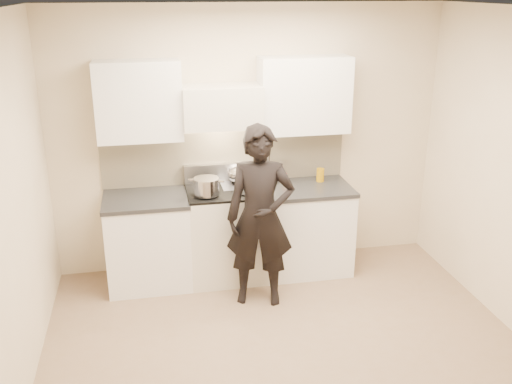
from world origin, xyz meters
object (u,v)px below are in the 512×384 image
person (260,217)px  wok (242,174)px  stove (226,233)px  counter_right (305,228)px  utensil_crock (266,174)px

person → wok: bearing=107.2°
stove → wok: (0.20, 0.14, 0.57)m
stove → wok: wok is taller
counter_right → person: (-0.59, -0.56, 0.39)m
person → stove: bearing=127.3°
person → counter_right: bearing=57.2°
wok → person: (0.04, -0.70, -0.19)m
stove → person: size_ratio=0.56×
wok → person: person is taller
wok → counter_right: bearing=-12.9°
stove → utensil_crock: 0.73m
utensil_crock → person: size_ratio=0.19×
utensil_crock → person: person is taller
stove → utensil_crock: size_ratio=2.88×
counter_right → utensil_crock: bearing=156.3°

